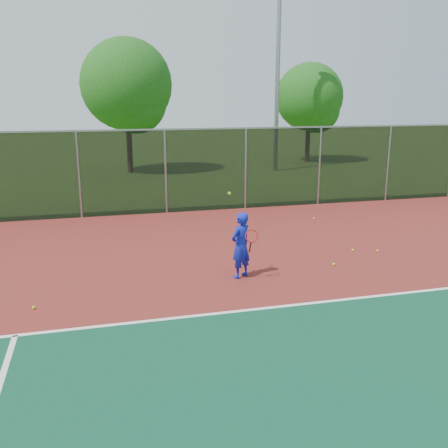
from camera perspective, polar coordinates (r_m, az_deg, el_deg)
The scene contains 11 objects.
court_apron at distance 10.34m, azimuth 19.00°, elevation -10.07°, with size 30.00×20.00×0.02m, color maroon.
fence_back at distance 18.75m, azimuth 2.47°, elevation 6.45°, with size 30.00×0.06×3.03m.
tennis_player at distance 11.58m, azimuth 1.93°, elevation -2.43°, with size 0.68×0.72×2.04m.
practice_ball_0 at distance 12.89m, azimuth 12.44°, elevation -4.49°, with size 0.07×0.07×0.07m, color #BADD19.
practice_ball_1 at distance 14.28m, azimuth 17.16°, elevation -2.94°, with size 0.07×0.07×0.07m, color #BADD19.
practice_ball_2 at distance 10.80m, azimuth -20.94°, elevation -8.91°, with size 0.07×0.07×0.07m, color #BADD19.
practice_ball_3 at distance 17.50m, azimuth 10.24°, elevation 0.63°, with size 0.07×0.07×0.07m, color #BADD19.
practice_ball_4 at distance 14.14m, azimuth 14.51°, elevation -2.92°, with size 0.07×0.07×0.07m, color #BADD19.
floodlight_n at distance 28.80m, azimuth 6.22°, elevation 19.29°, with size 0.90×0.40×11.75m.
tree_back_left at distance 28.24m, azimuth -10.83°, elevation 14.93°, with size 4.92×4.92×7.22m.
tree_back_mid at distance 32.96m, azimuth 9.94°, elevation 13.78°, with size 4.25×4.25×6.24m.
Camera 1 is at (-5.43, -5.75, 4.15)m, focal length 40.00 mm.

